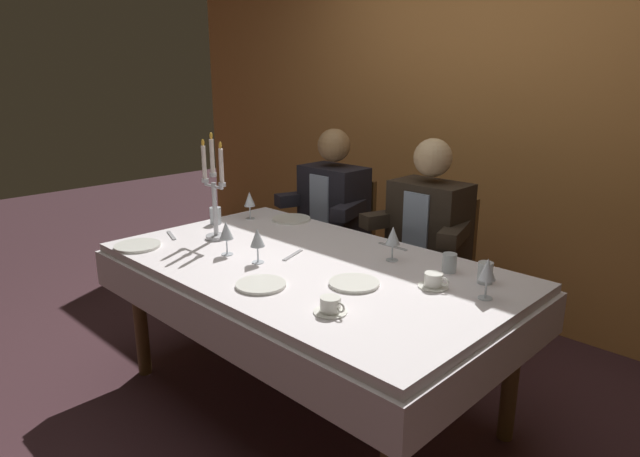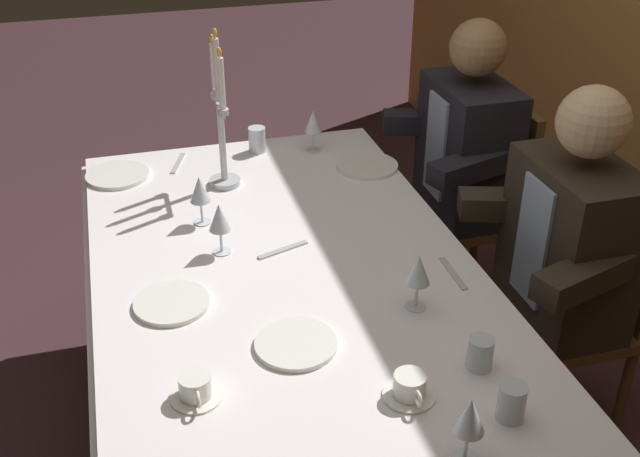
% 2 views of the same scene
% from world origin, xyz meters
% --- Properties ---
extents(ground_plane, '(12.00, 12.00, 0.00)m').
position_xyz_m(ground_plane, '(0.00, 0.00, 0.00)').
color(ground_plane, '#41272C').
extents(back_wall, '(6.00, 0.12, 2.70)m').
position_xyz_m(back_wall, '(0.00, 1.66, 1.35)').
color(back_wall, '#C48140').
rests_on(back_wall, ground_plane).
extents(dining_table, '(1.94, 1.14, 0.74)m').
position_xyz_m(dining_table, '(0.00, 0.00, 0.62)').
color(dining_table, white).
rests_on(dining_table, ground_plane).
extents(candelabra, '(0.19, 0.11, 0.55)m').
position_xyz_m(candelabra, '(-0.60, -0.08, 0.96)').
color(candelabra, silver).
rests_on(candelabra, dining_table).
extents(dinner_plate_0, '(0.21, 0.21, 0.01)m').
position_xyz_m(dinner_plate_0, '(0.08, -0.34, 0.75)').
color(dinner_plate_0, white).
rests_on(dinner_plate_0, dining_table).
extents(dinner_plate_1, '(0.21, 0.21, 0.01)m').
position_xyz_m(dinner_plate_1, '(0.34, -0.06, 0.75)').
color(dinner_plate_1, white).
rests_on(dinner_plate_1, dining_table).
extents(dinner_plate_2, '(0.23, 0.23, 0.01)m').
position_xyz_m(dinner_plate_2, '(-0.76, -0.44, 0.75)').
color(dinner_plate_2, white).
rests_on(dinner_plate_2, dining_table).
extents(dinner_plate_3, '(0.23, 0.23, 0.01)m').
position_xyz_m(dinner_plate_3, '(-0.59, 0.45, 0.75)').
color(dinner_plate_3, white).
rests_on(dinner_plate_3, dining_table).
extents(wine_glass_0, '(0.07, 0.07, 0.16)m').
position_xyz_m(wine_glass_0, '(-0.35, -0.20, 0.85)').
color(wine_glass_0, silver).
rests_on(wine_glass_0, dining_table).
extents(wine_glass_1, '(0.07, 0.07, 0.16)m').
position_xyz_m(wine_glass_1, '(-0.15, -0.16, 0.85)').
color(wine_glass_1, silver).
rests_on(wine_glass_1, dining_table).
extents(wine_glass_2, '(0.07, 0.07, 0.16)m').
position_xyz_m(wine_glass_2, '(0.27, 0.29, 0.85)').
color(wine_glass_2, silver).
rests_on(wine_glass_2, dining_table).
extents(wine_glass_3, '(0.07, 0.07, 0.16)m').
position_xyz_m(wine_glass_3, '(0.80, 0.19, 0.85)').
color(wine_glass_3, silver).
rests_on(wine_glass_3, dining_table).
extents(wine_glass_4, '(0.07, 0.07, 0.16)m').
position_xyz_m(wine_glass_4, '(-0.79, 0.30, 0.85)').
color(wine_glass_4, silver).
rests_on(wine_glass_4, dining_table).
extents(water_tumbler_0, '(0.07, 0.07, 0.10)m').
position_xyz_m(water_tumbler_0, '(-0.84, 0.09, 0.79)').
color(water_tumbler_0, silver).
rests_on(water_tumbler_0, dining_table).
extents(water_tumbler_1, '(0.06, 0.06, 0.09)m').
position_xyz_m(water_tumbler_1, '(0.72, 0.34, 0.79)').
color(water_tumbler_1, silver).
rests_on(water_tumbler_1, dining_table).
extents(water_tumbler_2, '(0.06, 0.06, 0.08)m').
position_xyz_m(water_tumbler_2, '(0.54, 0.35, 0.78)').
color(water_tumbler_2, silver).
rests_on(water_tumbler_2, dining_table).
extents(coffee_cup_0, '(0.13, 0.12, 0.06)m').
position_xyz_m(coffee_cup_0, '(0.46, -0.33, 0.77)').
color(coffee_cup_0, white).
rests_on(coffee_cup_0, dining_table).
extents(coffee_cup_1, '(0.13, 0.12, 0.06)m').
position_xyz_m(coffee_cup_1, '(0.59, 0.15, 0.77)').
color(coffee_cup_1, white).
rests_on(coffee_cup_1, dining_table).
extents(spoon_0, '(0.17, 0.07, 0.01)m').
position_xyz_m(spoon_0, '(-0.81, -0.22, 0.74)').
color(spoon_0, '#B7B7BC').
rests_on(spoon_0, dining_table).
extents(fork_1, '(0.07, 0.17, 0.01)m').
position_xyz_m(fork_1, '(-0.11, 0.01, 0.74)').
color(fork_1, '#B7B7BC').
rests_on(fork_1, dining_table).
extents(spoon_2, '(0.17, 0.02, 0.01)m').
position_xyz_m(spoon_2, '(0.15, 0.46, 0.74)').
color(spoon_2, '#B7B7BC').
rests_on(spoon_2, dining_table).
extents(seated_diner_0, '(0.63, 0.48, 1.24)m').
position_xyz_m(seated_diner_0, '(-0.65, 0.89, 0.74)').
color(seated_diner_0, brown).
rests_on(seated_diner_0, ground_plane).
extents(seated_diner_1, '(0.63, 0.48, 1.24)m').
position_xyz_m(seated_diner_1, '(0.08, 0.89, 0.74)').
color(seated_diner_1, brown).
rests_on(seated_diner_1, ground_plane).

